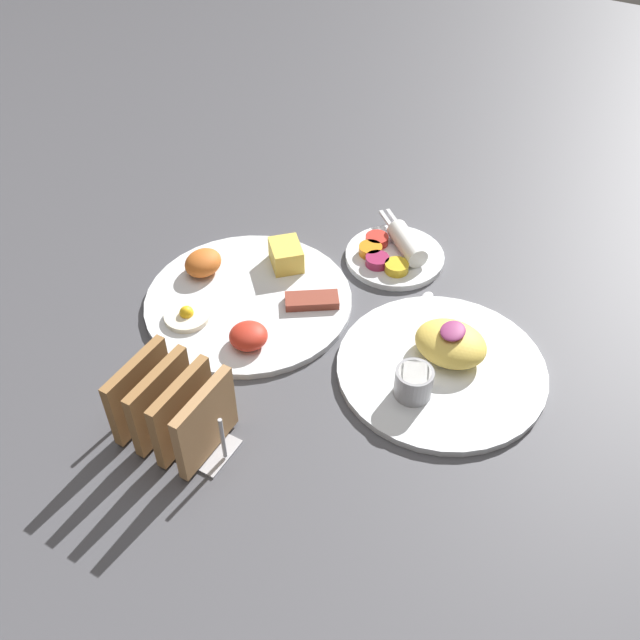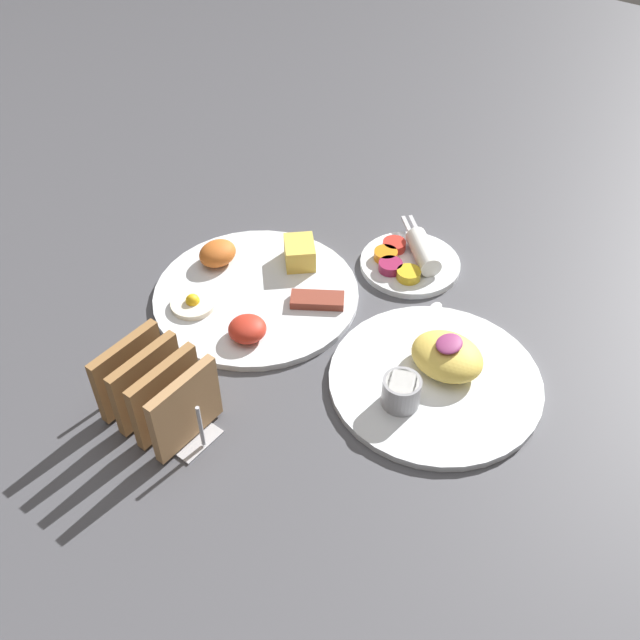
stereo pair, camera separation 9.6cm
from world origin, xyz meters
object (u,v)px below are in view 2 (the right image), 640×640
(plate_foreground, at_px, (435,375))
(toast_rack, at_px, (158,393))
(plate_condiments, at_px, (410,260))
(plate_breakfast, at_px, (255,290))

(plate_foreground, xyz_separation_m, toast_rack, (-0.26, 0.23, 0.03))
(plate_condiments, bearing_deg, plate_foreground, -139.59)
(plate_breakfast, relative_size, plate_condiments, 1.89)
(plate_breakfast, distance_m, plate_condiments, 0.24)
(plate_breakfast, bearing_deg, toast_rack, -165.43)
(plate_breakfast, height_order, plate_condiments, plate_breakfast)
(plate_breakfast, height_order, plate_foreground, plate_foreground)
(plate_foreground, bearing_deg, plate_breakfast, 92.86)
(plate_condiments, height_order, plate_foreground, plate_foreground)
(plate_condiments, bearing_deg, plate_breakfast, 143.96)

